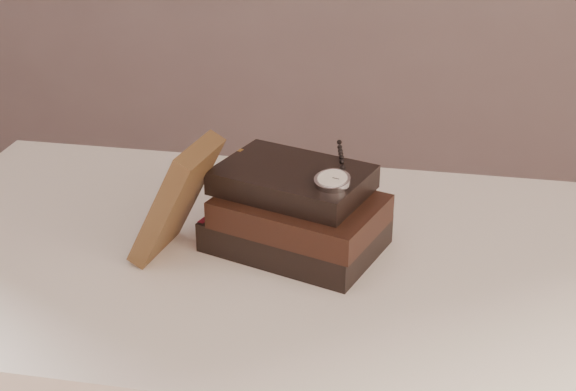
# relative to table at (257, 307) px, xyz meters

# --- Properties ---
(table) EXTENTS (1.00, 0.60, 0.75)m
(table) POSITION_rel_table_xyz_m (0.00, 0.00, 0.00)
(table) COLOR white
(table) RESTS_ON ground
(book_stack) EXTENTS (0.25, 0.21, 0.11)m
(book_stack) POSITION_rel_table_xyz_m (0.05, 0.02, 0.14)
(book_stack) COLOR black
(book_stack) RESTS_ON table
(journal) EXTENTS (0.11, 0.12, 0.16)m
(journal) POSITION_rel_table_xyz_m (-0.10, -0.03, 0.17)
(journal) COLOR #412B19
(journal) RESTS_ON table
(pocket_watch) EXTENTS (0.06, 0.15, 0.02)m
(pocket_watch) POSITION_rel_table_xyz_m (0.10, -0.01, 0.21)
(pocket_watch) COLOR silver
(pocket_watch) RESTS_ON book_stack
(eyeglasses) EXTENTS (0.12, 0.13, 0.04)m
(eyeglasses) POSITION_rel_table_xyz_m (0.00, 0.11, 0.15)
(eyeglasses) COLOR silver
(eyeglasses) RESTS_ON book_stack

